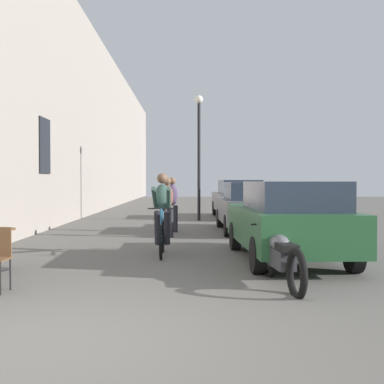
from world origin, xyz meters
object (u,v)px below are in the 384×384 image
parked_car_nearest (288,220)px  parked_motorcycle (281,258)px  pedestrian_mid (172,201)px  street_lamp (199,141)px  cyclist_on_bicycle (162,216)px  pedestrian_near (167,204)px  parked_car_second (250,206)px  parked_car_third (238,198)px

parked_car_nearest → parked_motorcycle: bearing=-103.8°
pedestrian_mid → street_lamp: 5.07m
cyclist_on_bicycle → street_lamp: (0.99, 9.01, 2.30)m
pedestrian_near → parked_motorcycle: pedestrian_near is taller
parked_car_nearest → pedestrian_mid: bearing=114.0°
street_lamp → parked_motorcycle: (0.93, -12.10, -2.70)m
pedestrian_near → parked_motorcycle: 6.52m
parked_car_second → street_lamp: bearing=108.1°
pedestrian_near → parked_car_nearest: 4.68m
parked_car_nearest → pedestrian_near: bearing=122.2°
parked_car_third → parked_motorcycle: (-0.75, -13.41, -0.42)m
cyclist_on_bicycle → parked_car_second: size_ratio=0.41×
cyclist_on_bicycle → parked_car_third: 10.65m
parked_car_nearest → parked_car_third: 11.17m
street_lamp → parked_motorcycle: size_ratio=2.29×
cyclist_on_bicycle → parked_car_third: size_ratio=0.39×
parked_car_third → parked_car_nearest: bearing=-91.0°
pedestrian_mid → parked_motorcycle: pedestrian_mid is taller
pedestrian_mid → parked_motorcycle: size_ratio=0.77×
parked_car_nearest → parked_motorcycle: 2.34m
pedestrian_mid → pedestrian_near: bearing=-93.8°
cyclist_on_bicycle → pedestrian_mid: 4.52m
pedestrian_near → street_lamp: 6.37m
street_lamp → parked_car_third: size_ratio=1.09×
street_lamp → parked_car_nearest: street_lamp is taller
parked_car_nearest → parked_car_second: (-0.03, 5.44, -0.01)m
pedestrian_mid → parked_car_second: bearing=1.6°
pedestrian_near → parked_car_third: bearing=69.5°
pedestrian_near → parked_car_second: size_ratio=0.39×
cyclist_on_bicycle → parked_car_nearest: cyclist_on_bicycle is taller
cyclist_on_bicycle → parked_car_nearest: (2.47, -0.86, -0.01)m
parked_motorcycle → street_lamp: bearing=94.4°
cyclist_on_bicycle → street_lamp: street_lamp is taller
parked_car_third → parked_motorcycle: parked_car_third is taller
pedestrian_near → pedestrian_mid: size_ratio=1.00×
pedestrian_near → street_lamp: size_ratio=0.34×
street_lamp → parked_car_nearest: 10.24m
cyclist_on_bicycle → parked_car_second: bearing=61.9°
pedestrian_mid → street_lamp: size_ratio=0.34×
parked_motorcycle → pedestrian_near: bearing=107.4°
street_lamp → cyclist_on_bicycle: bearing=-96.3°
pedestrian_mid → parked_car_nearest: (2.40, -5.37, -0.14)m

